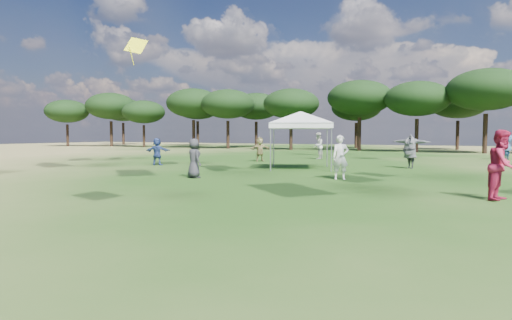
{
  "coord_description": "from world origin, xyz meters",
  "views": [
    {
      "loc": [
        2.02,
        0.65,
        1.75
      ],
      "look_at": [
        0.22,
        4.26,
        1.51
      ],
      "focal_mm": 30.0,
      "sensor_mm": 36.0,
      "label": 1
    }
  ],
  "objects": [
    {
      "name": "festival_crowd",
      "position": [
        1.13,
        23.86,
        0.87
      ],
      "size": [
        31.14,
        22.33,
        1.9
      ],
      "color": "olive",
      "rests_on": "ground"
    },
    {
      "name": "tree_line",
      "position": [
        2.39,
        47.41,
        5.42
      ],
      "size": [
        108.78,
        17.63,
        7.77
      ],
      "color": "black",
      "rests_on": "ground"
    },
    {
      "name": "tent_left",
      "position": [
        -5.54,
        20.76,
        2.75
      ],
      "size": [
        5.69,
        5.69,
        3.17
      ],
      "rotation": [
        0.0,
        0.0,
        0.37
      ],
      "color": "gray",
      "rests_on": "ground"
    }
  ]
}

